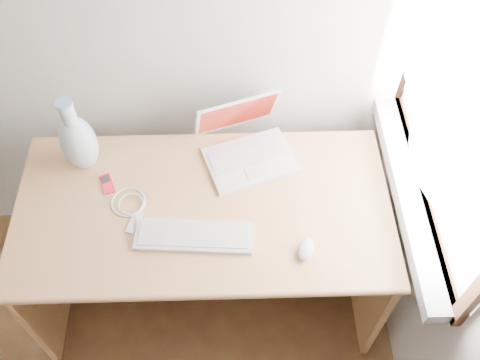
{
  "coord_description": "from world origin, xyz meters",
  "views": [
    {
      "loc": [
        1.05,
        0.22,
        2.39
      ],
      "look_at": [
        1.08,
        1.35,
        0.82
      ],
      "focal_mm": 40.0,
      "sensor_mm": 36.0,
      "label": 1
    }
  ],
  "objects_px": {
    "external_keyboard": "(194,236)",
    "desk": "(206,217)",
    "vase": "(78,141)",
    "laptop": "(250,145)"
  },
  "relations": [
    {
      "from": "external_keyboard",
      "to": "desk",
      "type": "bearing_deg",
      "value": 85.91
    },
    {
      "from": "desk",
      "to": "vase",
      "type": "bearing_deg",
      "value": 164.98
    },
    {
      "from": "vase",
      "to": "desk",
      "type": "bearing_deg",
      "value": -15.02
    },
    {
      "from": "desk",
      "to": "vase",
      "type": "relative_size",
      "value": 4.02
    },
    {
      "from": "desk",
      "to": "laptop",
      "type": "bearing_deg",
      "value": 41.57
    },
    {
      "from": "desk",
      "to": "external_keyboard",
      "type": "relative_size",
      "value": 3.3
    },
    {
      "from": "vase",
      "to": "laptop",
      "type": "bearing_deg",
      "value": 3.61
    },
    {
      "from": "desk",
      "to": "external_keyboard",
      "type": "bearing_deg",
      "value": -98.0
    },
    {
      "from": "laptop",
      "to": "desk",
      "type": "bearing_deg",
      "value": -157.14
    },
    {
      "from": "desk",
      "to": "laptop",
      "type": "xyz_separation_m",
      "value": [
        0.18,
        0.16,
        0.26
      ]
    }
  ]
}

